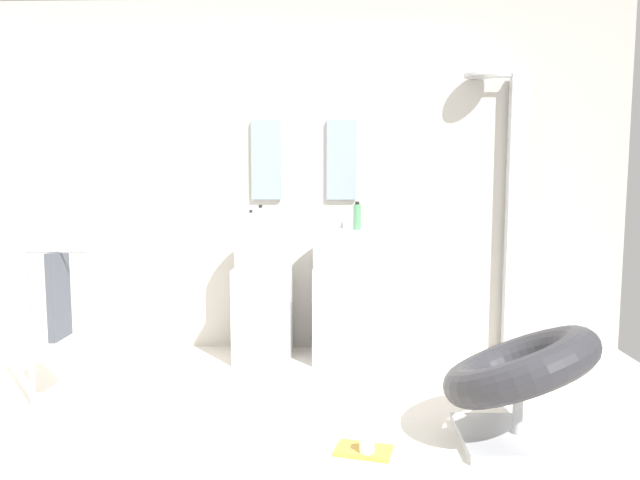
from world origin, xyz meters
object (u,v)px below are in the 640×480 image
(shower_column, at_px, (514,209))
(pedestal_sink_left, at_px, (263,294))
(coffee_mug, at_px, (367,447))
(soap_bottle_clear, at_px, (251,221))
(soap_bottle_white, at_px, (261,219))
(towel_rack, at_px, (54,299))
(lounge_chair, at_px, (519,376))
(pedestal_sink_right, at_px, (341,295))
(soap_bottle_green, at_px, (357,217))
(magazine_ochre, at_px, (364,451))

(shower_column, bearing_deg, pedestal_sink_left, -173.16)
(shower_column, xyz_separation_m, coffee_mug, (-1.16, -1.74, -1.02))
(soap_bottle_clear, height_order, soap_bottle_white, soap_bottle_white)
(pedestal_sink_left, distance_m, soap_bottle_clear, 0.54)
(towel_rack, bearing_deg, coffee_mug, -18.84)
(pedestal_sink_left, distance_m, lounge_chair, 1.97)
(pedestal_sink_right, xyz_separation_m, soap_bottle_green, (0.11, -0.02, 0.56))
(pedestal_sink_left, bearing_deg, soap_bottle_green, -1.45)
(soap_bottle_clear, height_order, soap_bottle_green, soap_bottle_green)
(magazine_ochre, bearing_deg, soap_bottle_white, 129.91)
(towel_rack, distance_m, soap_bottle_clear, 1.37)
(towel_rack, height_order, coffee_mug, towel_rack)
(shower_column, xyz_separation_m, soap_bottle_green, (-1.16, -0.24, -0.05))
(magazine_ochre, height_order, coffee_mug, coffee_mug)
(lounge_chair, bearing_deg, magazine_ochre, -170.48)
(pedestal_sink_right, xyz_separation_m, shower_column, (1.27, 0.22, 0.61))
(shower_column, xyz_separation_m, magazine_ochre, (-1.18, -1.71, -1.06))
(pedestal_sink_right, distance_m, shower_column, 1.43)
(pedestal_sink_left, xyz_separation_m, towel_rack, (-1.07, -0.93, 0.16))
(pedestal_sink_left, height_order, soap_bottle_white, soap_bottle_white)
(pedestal_sink_right, xyz_separation_m, magazine_ochre, (0.10, -1.49, -0.45))
(lounge_chair, xyz_separation_m, magazine_ochre, (-0.76, -0.13, -0.33))
(magazine_ochre, distance_m, soap_bottle_clear, 1.87)
(towel_rack, height_order, soap_bottle_clear, soap_bottle_clear)
(soap_bottle_green, bearing_deg, soap_bottle_white, -170.41)
(coffee_mug, xyz_separation_m, soap_bottle_clear, (-0.74, 1.44, 0.95))
(soap_bottle_green, bearing_deg, magazine_ochre, -90.53)
(lounge_chair, bearing_deg, towel_rack, 170.19)
(pedestal_sink_left, distance_m, coffee_mug, 1.71)
(pedestal_sink_right, xyz_separation_m, coffee_mug, (0.11, -1.52, -0.42))
(soap_bottle_clear, bearing_deg, soap_bottle_white, -35.43)
(pedestal_sink_left, relative_size, coffee_mug, 11.16)
(pedestal_sink_right, height_order, magazine_ochre, pedestal_sink_right)
(shower_column, relative_size, soap_bottle_clear, 14.44)
(soap_bottle_green, bearing_deg, shower_column, 11.53)
(shower_column, height_order, soap_bottle_white, shower_column)
(towel_rack, bearing_deg, soap_bottle_white, 36.47)
(pedestal_sink_right, bearing_deg, lounge_chair, -57.72)
(pedestal_sink_right, height_order, coffee_mug, pedestal_sink_right)
(shower_column, height_order, soap_bottle_green, shower_column)
(pedestal_sink_left, xyz_separation_m, soap_bottle_green, (0.67, -0.02, 0.56))
(towel_rack, bearing_deg, pedestal_sink_right, 29.55)
(lounge_chair, relative_size, soap_bottle_clear, 7.51)
(shower_column, xyz_separation_m, soap_bottle_white, (-1.83, -0.35, -0.05))
(soap_bottle_clear, bearing_deg, soap_bottle_green, 4.64)
(coffee_mug, bearing_deg, magazine_ochre, 110.08)
(coffee_mug, height_order, soap_bottle_white, soap_bottle_white)
(magazine_ochre, height_order, soap_bottle_white, soap_bottle_white)
(lounge_chair, bearing_deg, coffee_mug, -167.63)
(pedestal_sink_right, xyz_separation_m, lounge_chair, (0.86, -1.36, -0.12))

